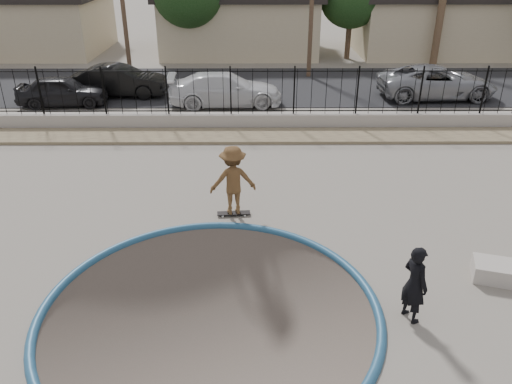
{
  "coord_description": "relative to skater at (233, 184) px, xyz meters",
  "views": [
    {
      "loc": [
        0.89,
        -9.03,
        6.7
      ],
      "look_at": [
        0.95,
        2.0,
        1.21
      ],
      "focal_mm": 35.0,
      "sensor_mm": 36.0,
      "label": 1
    }
  ],
  "objects": [
    {
      "name": "fence",
      "position": [
        -0.34,
        7.3,
        0.54
      ],
      "size": [
        40.0,
        0.04,
        1.8
      ],
      "color": "black",
      "rests_on": "retaining_wall"
    },
    {
      "name": "house_east",
      "position": [
        13.66,
        23.5,
        1.01
      ],
      "size": [
        12.6,
        8.6,
        3.9
      ],
      "color": "#C1AE89",
      "rests_on": "ground"
    },
    {
      "name": "skater",
      "position": [
        0.0,
        0.0,
        0.0
      ],
      "size": [
        1.35,
        0.91,
        1.92
      ],
      "primitive_type": "imported",
      "rotation": [
        0.0,
        0.0,
        3.31
      ],
      "color": "brown",
      "rests_on": "ground"
    },
    {
      "name": "car_b",
      "position": [
        -5.93,
        11.98,
        -0.18
      ],
      "size": [
        4.54,
        1.64,
        1.49
      ],
      "primitive_type": "imported",
      "rotation": [
        0.0,
        0.0,
        1.56
      ],
      "color": "black",
      "rests_on": "street"
    },
    {
      "name": "car_a",
      "position": [
        -8.15,
        10.4,
        -0.24
      ],
      "size": [
        4.12,
        1.93,
        1.36
      ],
      "primitive_type": "imported",
      "rotation": [
        0.0,
        0.0,
        1.65
      ],
      "color": "black",
      "rests_on": "street"
    },
    {
      "name": "car_c",
      "position": [
        -0.73,
        10.4,
        -0.18
      ],
      "size": [
        5.26,
        2.45,
        1.49
      ],
      "primitive_type": "imported",
      "rotation": [
        0.0,
        0.0,
        1.64
      ],
      "color": "silver",
      "rests_on": "street"
    },
    {
      "name": "coping_ring",
      "position": [
        -0.34,
        -4.0,
        -0.96
      ],
      "size": [
        7.04,
        7.04,
        0.2
      ],
      "primitive_type": "torus",
      "color": "navy",
      "rests_on": "ground"
    },
    {
      "name": "retaining_wall",
      "position": [
        -0.34,
        7.3,
        -0.66
      ],
      "size": [
        42.0,
        0.45,
        0.6
      ],
      "primitive_type": "cube",
      "color": "gray",
      "rests_on": "ground"
    },
    {
      "name": "bowl_pit",
      "position": [
        -0.34,
        -4.0,
        -0.96
      ],
      "size": [
        6.84,
        6.84,
        1.8
      ],
      "primitive_type": null,
      "color": "#4A4139",
      "rests_on": "ground"
    },
    {
      "name": "house_center",
      "position": [
        -0.34,
        23.5,
        1.01
      ],
      "size": [
        10.6,
        8.6,
        3.9
      ],
      "color": "#C1AE89",
      "rests_on": "ground"
    },
    {
      "name": "street",
      "position": [
        -0.34,
        14.0,
        -0.94
      ],
      "size": [
        90.0,
        8.0,
        0.04
      ],
      "primitive_type": "cube",
      "color": "black",
      "rests_on": "ground"
    },
    {
      "name": "house_west",
      "position": [
        -15.34,
        23.5,
        1.01
      ],
      "size": [
        11.6,
        8.6,
        3.9
      ],
      "color": "#C1AE89",
      "rests_on": "ground"
    },
    {
      "name": "skateboard",
      "position": [
        -0.0,
        -0.0,
        -0.9
      ],
      "size": [
        0.92,
        0.3,
        0.08
      ],
      "rotation": [
        0.0,
        0.0,
        0.08
      ],
      "color": "black",
      "rests_on": "ground"
    },
    {
      "name": "videographer",
      "position": [
        3.66,
        -4.22,
        -0.14
      ],
      "size": [
        0.62,
        0.72,
        1.65
      ],
      "primitive_type": "imported",
      "rotation": [
        0.0,
        0.0,
        2.04
      ],
      "color": "black",
      "rests_on": "ground"
    },
    {
      "name": "ground",
      "position": [
        -0.34,
        9.0,
        -2.06
      ],
      "size": [
        120.0,
        120.0,
        2.2
      ],
      "primitive_type": "cube",
      "color": "slate",
      "rests_on": "ground"
    },
    {
      "name": "concrete_ledge",
      "position": [
        6.23,
        -3.04,
        -0.76
      ],
      "size": [
        1.73,
        1.13,
        0.4
      ],
      "primitive_type": "cube",
      "rotation": [
        0.0,
        0.0,
        -0.29
      ],
      "color": "#AEA59B",
      "rests_on": "ground"
    },
    {
      "name": "car_d",
      "position": [
        9.32,
        11.58,
        -0.16
      ],
      "size": [
        5.62,
        2.79,
        1.53
      ],
      "primitive_type": "imported",
      "rotation": [
        0.0,
        0.0,
        1.62
      ],
      "color": "gray",
      "rests_on": "street"
    },
    {
      "name": "rock_strip",
      "position": [
        -0.34,
        6.2,
        -0.91
      ],
      "size": [
        42.0,
        1.6,
        0.11
      ],
      "primitive_type": "cube",
      "color": "#958762",
      "rests_on": "ground"
    }
  ]
}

